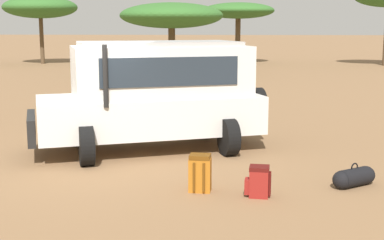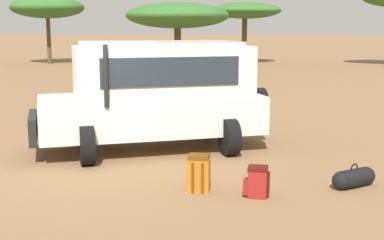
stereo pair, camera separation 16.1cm
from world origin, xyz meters
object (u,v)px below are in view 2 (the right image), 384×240
object	(u,v)px
acacia_tree_centre_back	(245,11)
backpack_beside_front_wheel	(199,173)
acacia_tree_far_left	(47,8)
acacia_tree_left_mid	(177,16)
safari_vehicle	(156,93)
duffel_bag_low_black_case	(354,178)
backpack_cluster_center	(257,182)

from	to	relation	value
acacia_tree_centre_back	backpack_beside_front_wheel	bearing A→B (deg)	-90.91
acacia_tree_far_left	acacia_tree_left_mid	distance (m)	13.07
backpack_beside_front_wheel	acacia_tree_far_left	size ratio (longest dim) A/B	0.12
backpack_beside_front_wheel	acacia_tree_centre_back	xyz separation A→B (m)	(0.51, 31.94, 3.56)
safari_vehicle	acacia_tree_centre_back	bearing A→B (deg)	86.55
safari_vehicle	duffel_bag_low_black_case	distance (m)	4.77
safari_vehicle	acacia_tree_centre_back	distance (m)	29.12
safari_vehicle	acacia_tree_left_mid	size ratio (longest dim) A/B	0.84
acacia_tree_left_mid	duffel_bag_low_black_case	bearing A→B (deg)	-74.85
safari_vehicle	acacia_tree_centre_back	xyz separation A→B (m)	(1.74, 28.95, 2.58)
acacia_tree_far_left	safari_vehicle	bearing A→B (deg)	-64.85
backpack_cluster_center	duffel_bag_low_black_case	xyz separation A→B (m)	(1.69, 0.71, -0.09)
safari_vehicle	acacia_tree_centre_back	world-z (taller)	acacia_tree_centre_back
safari_vehicle	acacia_tree_far_left	bearing A→B (deg)	115.15
backpack_cluster_center	duffel_bag_low_black_case	world-z (taller)	backpack_cluster_center
backpack_cluster_center	acacia_tree_far_left	world-z (taller)	acacia_tree_far_left
backpack_beside_front_wheel	duffel_bag_low_black_case	xyz separation A→B (m)	(2.67, 0.50, -0.15)
safari_vehicle	backpack_beside_front_wheel	distance (m)	3.39
backpack_cluster_center	backpack_beside_front_wheel	bearing A→B (deg)	168.08
acacia_tree_far_left	backpack_beside_front_wheel	bearing A→B (deg)	-65.11
duffel_bag_low_black_case	acacia_tree_far_left	world-z (taller)	acacia_tree_far_left
backpack_beside_front_wheel	acacia_tree_far_left	xyz separation A→B (m)	(-13.97, 30.12, 3.79)
backpack_beside_front_wheel	acacia_tree_left_mid	size ratio (longest dim) A/B	0.10
backpack_cluster_center	acacia_tree_left_mid	xyz separation A→B (m)	(-4.29, 22.80, 3.11)
safari_vehicle	acacia_tree_far_left	world-z (taller)	acacia_tree_far_left
backpack_beside_front_wheel	backpack_cluster_center	bearing A→B (deg)	-11.92
backpack_beside_front_wheel	acacia_tree_left_mid	xyz separation A→B (m)	(-3.32, 22.59, 3.05)
acacia_tree_far_left	acacia_tree_left_mid	xyz separation A→B (m)	(10.66, -7.53, -0.74)
duffel_bag_low_black_case	acacia_tree_far_left	size ratio (longest dim) A/B	0.15
backpack_cluster_center	acacia_tree_centre_back	world-z (taller)	acacia_tree_centre_back
acacia_tree_left_mid	safari_vehicle	bearing A→B (deg)	-83.94
backpack_beside_front_wheel	acacia_tree_left_mid	bearing A→B (deg)	98.35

